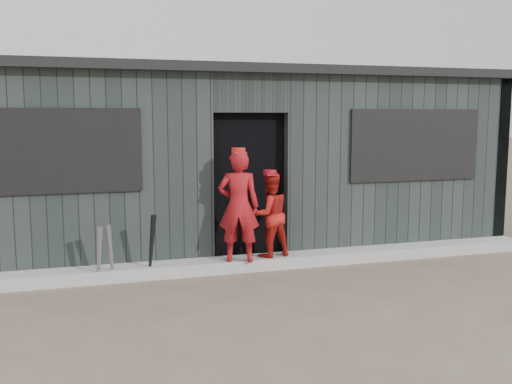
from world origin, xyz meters
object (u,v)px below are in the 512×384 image
object	(u,v)px
player_grey_back	(279,211)
player_red_right	(270,214)
bat_left	(99,255)
bat_right	(151,247)
dugout	(224,160)
player_red_left	(239,206)
bat_mid	(111,254)

from	to	relation	value
player_grey_back	player_red_right	bearing A→B (deg)	34.39
bat_left	bat_right	world-z (taller)	bat_right
player_grey_back	dugout	bearing A→B (deg)	-88.48
bat_right	player_red_left	distance (m)	1.17
bat_right	dugout	world-z (taller)	dugout
player_grey_back	dugout	size ratio (longest dim) A/B	0.15
bat_left	bat_right	bearing A→B (deg)	5.00
bat_left	dugout	world-z (taller)	dugout
bat_left	player_red_left	world-z (taller)	player_red_left
bat_right	player_red_right	size ratio (longest dim) A/B	0.74
bat_mid	dugout	bearing A→B (deg)	45.51
bat_left	player_red_right	bearing A→B (deg)	4.86
bat_mid	player_grey_back	size ratio (longest dim) A/B	0.59
player_grey_back	bat_left	bearing A→B (deg)	-8.23
bat_mid	player_red_left	distance (m)	1.63
bat_right	player_grey_back	size ratio (longest dim) A/B	0.66
player_red_right	bat_mid	bearing A→B (deg)	-6.02
bat_left	bat_right	size ratio (longest dim) A/B	0.88
bat_left	player_red_right	xyz separation A→B (m)	(2.14, 0.18, 0.34)
bat_right	bat_mid	bearing A→B (deg)	-175.81
bat_right	dugout	xyz separation A→B (m)	(1.34, 1.82, 0.88)
bat_mid	player_red_right	xyz separation A→B (m)	(2.01, 0.16, 0.34)
bat_left	bat_mid	xyz separation A→B (m)	(0.13, 0.02, 0.01)
player_grey_back	dugout	xyz separation A→B (m)	(-0.55, 1.02, 0.67)
bat_right	player_red_left	size ratio (longest dim) A/B	0.58
bat_mid	dugout	size ratio (longest dim) A/B	0.09
dugout	bat_mid	bearing A→B (deg)	-134.49
bat_right	player_grey_back	bearing A→B (deg)	22.77
bat_right	player_grey_back	world-z (taller)	player_grey_back
bat_mid	bat_right	world-z (taller)	bat_right
player_red_left	player_red_right	world-z (taller)	player_red_left
player_red_left	player_red_right	distance (m)	0.49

